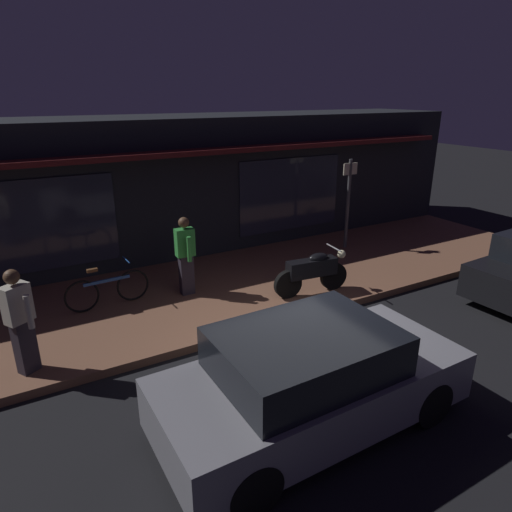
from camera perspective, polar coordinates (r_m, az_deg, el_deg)
name	(u,v)px	position (r m, az deg, el deg)	size (l,w,h in m)	color
ground_plane	(293,359)	(7.71, 4.75, -12.87)	(60.00, 60.00, 0.00)	black
sidewalk_slab	(217,290)	(9.98, -4.91, -4.31)	(18.00, 4.00, 0.15)	brown
storefront_building	(162,186)	(12.49, -11.76, 8.68)	(18.00, 3.30, 3.60)	black
motorcycle	(313,271)	(9.51, 7.23, -1.91)	(1.70, 0.55, 0.97)	black
bicycle_parked	(108,289)	(9.39, -18.26, -4.04)	(1.66, 0.42, 0.91)	black
person_photographer	(20,320)	(7.54, -27.71, -7.14)	(0.44, 0.57, 1.67)	#28232D
person_bystander	(185,254)	(9.40, -8.92, 0.21)	(0.39, 0.61, 1.67)	#28232D
sign_post	(348,199)	(12.31, 11.60, 7.13)	(0.44, 0.09, 2.40)	#47474C
parked_car_near	(311,379)	(6.04, 6.93, -15.26)	(4.13, 1.83, 1.42)	black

